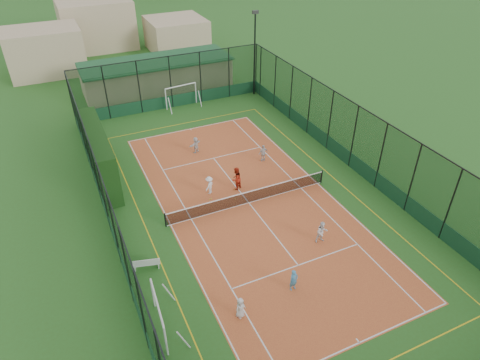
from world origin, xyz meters
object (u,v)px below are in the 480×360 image
object	(u,v)px
child_far_left	(209,185)
child_near_right	(322,232)
futsal_goal_near	(159,316)
child_near_mid	(294,280)
child_far_back	(196,145)
coach	(236,179)
futsal_goal_far	(181,96)
floodlight_ne	(255,54)
child_near_left	(240,308)
child_far_right	(263,153)
white_bench	(146,263)
clubhouse	(157,75)

from	to	relation	value
child_far_left	child_near_right	bearing A→B (deg)	79.00
futsal_goal_near	child_near_mid	xyz separation A→B (m)	(7.05, -0.51, -0.32)
child_far_back	coach	bearing A→B (deg)	69.21
futsal_goal_far	child_far_left	bearing A→B (deg)	-108.14
futsal_goal_near	floodlight_ne	bearing A→B (deg)	-31.22
child_near_left	child_far_right	bearing A→B (deg)	37.42
white_bench	futsal_goal_near	bearing A→B (deg)	-80.92
coach	child_far_left	bearing A→B (deg)	-35.91
floodlight_ne	child_far_right	distance (m)	13.69
child_near_left	child_near_right	xyz separation A→B (m)	(6.69, 2.90, 0.12)
clubhouse	child_near_right	bearing A→B (deg)	-85.24
clubhouse	coach	size ratio (longest dim) A/B	8.93
futsal_goal_near	child_near_mid	bearing A→B (deg)	-90.13
child_near_left	child_far_right	world-z (taller)	child_far_right
futsal_goal_far	child_near_right	bearing A→B (deg)	-93.45
child_far_right	clubhouse	bearing A→B (deg)	-81.87
child_far_right	coach	bearing A→B (deg)	33.45
white_bench	child_near_left	xyz separation A→B (m)	(3.38, -5.11, 0.21)
white_bench	child_far_right	distance (m)	13.44
floodlight_ne	child_near_right	distance (m)	23.01
coach	clubhouse	bearing A→B (deg)	-117.91
child_near_right	child_far_left	distance (m)	8.56
futsal_goal_near	futsal_goal_far	xyz separation A→B (m)	(9.06, 24.03, 0.07)
white_bench	child_near_left	world-z (taller)	child_near_left
floodlight_ne	child_near_left	bearing A→B (deg)	-117.73
child_near_mid	coach	distance (m)	9.69
clubhouse	child_far_back	bearing A→B (deg)	-93.69
futsal_goal_near	clubhouse	bearing A→B (deg)	-11.72
child_far_right	white_bench	bearing A→B (deg)	31.03
child_far_left	child_far_right	xyz separation A→B (m)	(5.37, 2.26, 0.02)
futsal_goal_far	child_near_left	bearing A→B (deg)	-109.06
coach	futsal_goal_far	bearing A→B (deg)	-121.28
child_near_right	coach	xyz separation A→B (m)	(-2.36, 7.15, 0.12)
clubhouse	futsal_goal_near	bearing A→B (deg)	-105.68
child_near_mid	child_far_back	distance (m)	15.62
clubhouse	child_far_left	distance (m)	19.96
coach	child_far_right	bearing A→B (deg)	-171.47
futsal_goal_far	child_near_mid	bearing A→B (deg)	-101.81
child_near_right	child_far_right	size ratio (longest dim) A/B	1.05
futsal_goal_far	child_near_right	xyz separation A→B (m)	(1.42, -22.05, -0.32)
child_far_back	coach	distance (m)	6.05
clubhouse	white_bench	xyz separation A→B (m)	(-7.80, -25.05, -1.16)
clubhouse	child_near_left	distance (m)	30.50
clubhouse	child_near_mid	distance (m)	29.78
child_far_right	child_far_left	bearing A→B (deg)	20.07
child_far_right	child_far_back	bearing A→B (deg)	-41.60
coach	futsal_goal_near	bearing A→B (deg)	20.69
child_near_right	child_near_mid	bearing A→B (deg)	-137.13
child_near_mid	child_far_right	xyz separation A→B (m)	(4.53, 12.17, 0.03)
white_bench	child_near_mid	xyz separation A→B (m)	(6.64, -4.69, 0.25)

